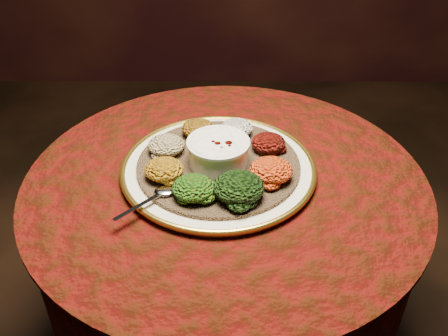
{
  "coord_description": "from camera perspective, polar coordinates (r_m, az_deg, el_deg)",
  "views": [
    {
      "loc": [
        0.0,
        -0.95,
        1.45
      ],
      "look_at": [
        -0.0,
        0.0,
        0.76
      ],
      "focal_mm": 40.0,
      "sensor_mm": 36.0,
      "label": 1
    }
  ],
  "objects": [
    {
      "name": "spoon",
      "position": [
        1.1,
        -7.27,
        -2.92
      ],
      "size": [
        0.12,
        0.12,
        0.01
      ],
      "rotation": [
        0.0,
        0.0,
        -2.36
      ],
      "color": "silver",
      "rests_on": "injera"
    },
    {
      "name": "stew_bowl",
      "position": [
        1.17,
        -0.65,
        2.01
      ],
      "size": [
        0.15,
        0.15,
        0.06
      ],
      "color": "white",
      "rests_on": "injera"
    },
    {
      "name": "portion_timatim",
      "position": [
        1.22,
        -6.62,
        2.62
      ],
      "size": [
        0.09,
        0.09,
        0.04
      ],
      "primitive_type": "ellipsoid",
      "color": "maroon",
      "rests_on": "injera"
    },
    {
      "name": "table",
      "position": [
        1.31,
        0.16,
        -7.38
      ],
      "size": [
        0.96,
        0.96,
        0.73
      ],
      "color": "black",
      "rests_on": "ground"
    },
    {
      "name": "portion_ayib",
      "position": [
        1.29,
        1.45,
        4.6
      ],
      "size": [
        0.08,
        0.08,
        0.04
      ],
      "primitive_type": "ellipsoid",
      "color": "white",
      "rests_on": "injera"
    },
    {
      "name": "portion_mixveg",
      "position": [
        1.08,
        -3.49,
        -2.28
      ],
      "size": [
        0.09,
        0.09,
        0.05
      ],
      "primitive_type": "ellipsoid",
      "color": "#A1420A",
      "rests_on": "injera"
    },
    {
      "name": "injera",
      "position": [
        1.19,
        -0.64,
        0.39
      ],
      "size": [
        0.46,
        0.46,
        0.01
      ],
      "primitive_type": "cylinder",
      "rotation": [
        0.0,
        0.0,
        -0.21
      ],
      "color": "brown",
      "rests_on": "platter"
    },
    {
      "name": "portion_kitfo",
      "position": [
        1.23,
        5.09,
        2.9
      ],
      "size": [
        0.08,
        0.08,
        0.04
      ],
      "primitive_type": "ellipsoid",
      "color": "black",
      "rests_on": "injera"
    },
    {
      "name": "portion_kik",
      "position": [
        1.14,
        -6.87,
        -0.15
      ],
      "size": [
        0.09,
        0.09,
        0.04
      ],
      "primitive_type": "ellipsoid",
      "color": "#B0740F",
      "rests_on": "injera"
    },
    {
      "name": "portion_tikil",
      "position": [
        1.13,
        5.42,
        -0.25
      ],
      "size": [
        0.1,
        0.09,
        0.05
      ],
      "primitive_type": "ellipsoid",
      "color": "#A7630D",
      "rests_on": "injera"
    },
    {
      "name": "portion_gomen",
      "position": [
        1.07,
        1.68,
        -2.2
      ],
      "size": [
        0.11,
        0.11,
        0.05
      ],
      "primitive_type": "ellipsoid",
      "color": "black",
      "rests_on": "injera"
    },
    {
      "name": "platter",
      "position": [
        1.2,
        -0.63,
        -0.03
      ],
      "size": [
        0.56,
        0.56,
        0.02
      ],
      "rotation": [
        0.0,
        0.0,
        0.28
      ],
      "color": "white",
      "rests_on": "table"
    },
    {
      "name": "portion_shiro",
      "position": [
        1.28,
        -2.98,
        4.55
      ],
      "size": [
        0.08,
        0.08,
        0.04
      ],
      "primitive_type": "ellipsoid",
      "color": "#83530F",
      "rests_on": "injera"
    }
  ]
}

